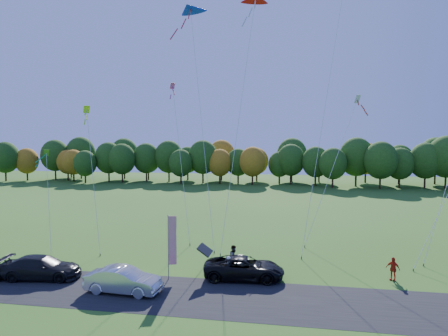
% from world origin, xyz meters
% --- Properties ---
extents(ground, '(160.00, 160.00, 0.00)m').
position_xyz_m(ground, '(0.00, 0.00, 0.00)').
color(ground, '#2B5717').
extents(asphalt_strip, '(90.00, 6.00, 0.01)m').
position_xyz_m(asphalt_strip, '(0.00, -4.00, 0.01)').
color(asphalt_strip, black).
rests_on(asphalt_strip, ground).
extents(tree_line, '(116.00, 12.00, 10.00)m').
position_xyz_m(tree_line, '(0.00, 55.00, 0.00)').
color(tree_line, '#1E4711').
rests_on(tree_line, ground).
extents(black_suv, '(5.55, 2.85, 1.50)m').
position_xyz_m(black_suv, '(2.51, -0.58, 0.75)').
color(black_suv, black).
rests_on(black_suv, ground).
extents(silver_sedan, '(4.77, 1.89, 1.54)m').
position_xyz_m(silver_sedan, '(-4.50, -4.25, 0.77)').
color(silver_sedan, silver).
rests_on(silver_sedan, ground).
extents(dark_truck_a, '(5.47, 2.83, 1.52)m').
position_xyz_m(dark_truck_a, '(-10.99, -2.84, 0.76)').
color(dark_truck_a, black).
rests_on(dark_truck_a, ground).
extents(person_tailgate_a, '(0.52, 0.66, 1.59)m').
position_xyz_m(person_tailgate_a, '(1.57, -0.95, 0.80)').
color(person_tailgate_a, white).
rests_on(person_tailgate_a, ground).
extents(person_tailgate_b, '(1.01, 1.09, 1.79)m').
position_xyz_m(person_tailgate_b, '(1.57, 1.14, 0.89)').
color(person_tailgate_b, gray).
rests_on(person_tailgate_b, ground).
extents(person_east, '(0.97, 0.82, 1.56)m').
position_xyz_m(person_east, '(12.33, 0.83, 0.78)').
color(person_east, red).
rests_on(person_east, ground).
extents(feather_flag, '(0.56, 0.23, 4.39)m').
position_xyz_m(feather_flag, '(-2.28, -1.44, 2.69)').
color(feather_flag, '#999999').
rests_on(feather_flag, ground).
extents(kite_delta_blue, '(5.88, 10.27, 24.51)m').
position_xyz_m(kite_delta_blue, '(-2.84, 9.61, 11.80)').
color(kite_delta_blue, '#4C3F33').
rests_on(kite_delta_blue, ground).
extents(kite_parafoil_orange, '(6.27, 13.87, 28.14)m').
position_xyz_m(kite_parafoil_orange, '(8.74, 11.29, 13.91)').
color(kite_parafoil_orange, '#4C3F33').
rests_on(kite_parafoil_orange, ground).
extents(kite_delta_red, '(3.32, 9.66, 24.52)m').
position_xyz_m(kite_delta_red, '(0.99, 8.82, 12.14)').
color(kite_delta_red, '#4C3F33').
rests_on(kite_delta_red, ground).
extents(kite_diamond_yellow, '(4.29, 5.72, 12.85)m').
position_xyz_m(kite_diamond_yellow, '(-11.41, 5.21, 6.19)').
color(kite_diamond_yellow, '#4C3F33').
rests_on(kite_diamond_yellow, ground).
extents(kite_diamond_green, '(3.29, 4.42, 8.76)m').
position_xyz_m(kite_diamond_green, '(-14.50, 3.41, 4.23)').
color(kite_diamond_green, '#4C3F33').
rests_on(kite_diamond_green, ground).
extents(kite_diamond_white, '(5.63, 6.15, 14.04)m').
position_xyz_m(kite_diamond_white, '(9.26, 10.76, 6.74)').
color(kite_diamond_white, '#4C3F33').
rests_on(kite_diamond_white, ground).
extents(kite_diamond_pink, '(3.74, 6.12, 15.39)m').
position_xyz_m(kite_diamond_pink, '(-4.83, 9.74, 7.51)').
color(kite_diamond_pink, '#4C3F33').
rests_on(kite_diamond_pink, ground).
extents(kite_diamond_blue_low, '(6.08, 5.22, 10.25)m').
position_xyz_m(kite_diamond_blue_low, '(17.03, 5.36, 4.92)').
color(kite_diamond_blue_low, '#4C3F33').
rests_on(kite_diamond_blue_low, ground).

